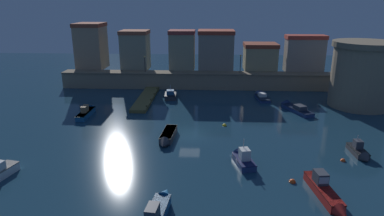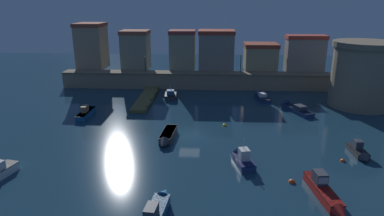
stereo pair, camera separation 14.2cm
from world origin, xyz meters
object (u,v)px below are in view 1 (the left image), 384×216
(quay_lamp_1, at_px, (240,61))
(fortress_tower, at_px, (362,74))
(moored_boat_3, at_px, (326,193))
(quay_lamp_0, at_px, (145,61))
(mooring_buoy_1, at_px, (343,161))
(mooring_buoy_0, at_px, (292,182))
(moored_boat_4, at_px, (360,152))
(moored_boat_1, at_px, (293,107))
(moored_boat_5, at_px, (242,157))
(moored_boat_6, at_px, (171,94))
(moored_boat_9, at_px, (167,137))
(moored_boat_10, at_px, (261,96))
(mooring_buoy_2, at_px, (224,126))
(moored_boat_2, at_px, (87,112))
(moored_boat_0, at_px, (156,214))

(quay_lamp_1, bearing_deg, fortress_tower, -29.90)
(moored_boat_3, bearing_deg, quay_lamp_0, -156.13)
(fortress_tower, relative_size, quay_lamp_0, 3.33)
(mooring_buoy_1, bearing_deg, mooring_buoy_0, -143.51)
(moored_boat_4, bearing_deg, moored_boat_1, -168.47)
(fortress_tower, relative_size, moored_boat_3, 1.41)
(quay_lamp_1, distance_m, moored_boat_3, 36.72)
(moored_boat_1, height_order, moored_boat_5, moored_boat_5)
(moored_boat_6, xyz_separation_m, moored_boat_9, (1.65, -18.59, -0.06))
(quay_lamp_0, bearing_deg, moored_boat_10, -16.69)
(fortress_tower, relative_size, moored_boat_4, 2.39)
(moored_boat_9, bearing_deg, moored_boat_10, 148.82)
(mooring_buoy_1, bearing_deg, moored_boat_6, 131.02)
(fortress_tower, bearing_deg, mooring_buoy_2, -155.04)
(fortress_tower, relative_size, quay_lamp_1, 3.00)
(quay_lamp_0, distance_m, quay_lamp_1, 17.33)
(moored_boat_1, bearing_deg, moored_boat_9, 103.08)
(fortress_tower, distance_m, moored_boat_6, 29.81)
(moored_boat_9, bearing_deg, quay_lamp_1, 161.84)
(moored_boat_3, bearing_deg, mooring_buoy_1, 143.94)
(moored_boat_3, xyz_separation_m, mooring_buoy_1, (3.98, 7.06, -0.53))
(quay_lamp_1, bearing_deg, mooring_buoy_0, -86.74)
(fortress_tower, height_order, mooring_buoy_0, fortress_tower)
(quay_lamp_1, distance_m, moored_boat_1, 14.98)
(fortress_tower, bearing_deg, mooring_buoy_0, -122.86)
(mooring_buoy_0, bearing_deg, quay_lamp_0, 119.77)
(moored_boat_2, bearing_deg, mooring_buoy_2, -99.81)
(moored_boat_0, bearing_deg, mooring_buoy_0, -56.06)
(moored_boat_6, distance_m, mooring_buoy_2, 15.86)
(moored_boat_4, xyz_separation_m, moored_boat_5, (-12.37, -2.07, 0.07))
(quay_lamp_0, relative_size, moored_boat_3, 0.42)
(moored_boat_6, distance_m, moored_boat_9, 18.67)
(quay_lamp_1, bearing_deg, moored_boat_1, -61.01)
(quay_lamp_1, relative_size, moored_boat_10, 0.60)
(moored_boat_1, bearing_deg, moored_boat_10, 8.67)
(fortress_tower, height_order, moored_boat_1, fortress_tower)
(moored_boat_2, height_order, moored_boat_4, moored_boat_4)
(moored_boat_3, xyz_separation_m, moored_boat_9, (-14.35, 11.43, -0.10))
(fortress_tower, bearing_deg, moored_boat_3, -116.71)
(moored_boat_10, bearing_deg, moored_boat_3, 175.41)
(moored_boat_10, height_order, mooring_buoy_1, moored_boat_10)
(quay_lamp_1, bearing_deg, moored_boat_5, -94.24)
(moored_boat_3, relative_size, mooring_buoy_2, 12.97)
(moored_boat_9, bearing_deg, fortress_tower, 122.80)
(moored_boat_3, height_order, moored_boat_6, moored_boat_6)
(quay_lamp_0, xyz_separation_m, moored_boat_5, (15.11, -29.86, -4.46))
(moored_boat_6, xyz_separation_m, mooring_buoy_0, (13.91, -27.46, -0.49))
(moored_boat_4, distance_m, mooring_buoy_0, 10.12)
(mooring_buoy_1, bearing_deg, moored_boat_1, 93.79)
(fortress_tower, distance_m, mooring_buoy_1, 21.91)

